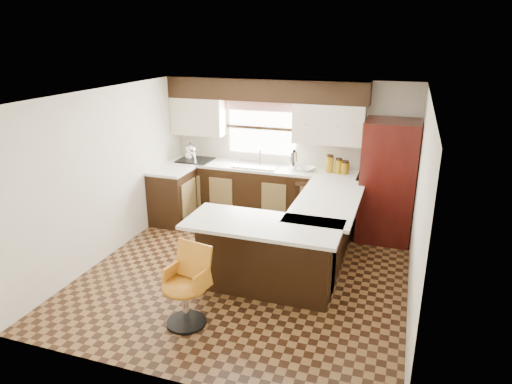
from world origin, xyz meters
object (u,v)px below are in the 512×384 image
(peninsula_long, at_px, (322,232))
(peninsula_return, at_px, (266,257))
(refrigerator, at_px, (388,181))
(bar_chair, at_px, (184,288))

(peninsula_long, height_order, peninsula_return, same)
(peninsula_long, xyz_separation_m, refrigerator, (0.78, 1.13, 0.49))
(refrigerator, distance_m, bar_chair, 3.68)
(peninsula_long, height_order, refrigerator, refrigerator)
(peninsula_return, height_order, refrigerator, refrigerator)
(peninsula_return, bearing_deg, refrigerator, 58.19)
(refrigerator, bearing_deg, bar_chair, -121.97)
(peninsula_long, xyz_separation_m, peninsula_return, (-0.53, -0.97, 0.00))
(peninsula_return, relative_size, refrigerator, 0.88)
(refrigerator, relative_size, bar_chair, 2.05)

